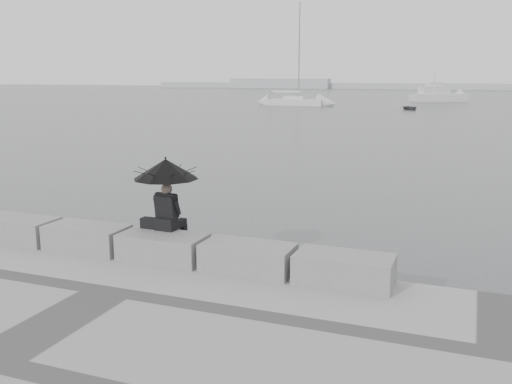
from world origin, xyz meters
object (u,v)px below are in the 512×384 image
at_px(sailboat_left, 295,101).
at_px(dinghy, 410,108).
at_px(seated_person, 166,177).
at_px(motor_cruiser, 439,95).

xyz_separation_m(sailboat_left, dinghy, (15.01, -4.32, -0.28)).
bearing_deg(dinghy, sailboat_left, 133.45).
relative_size(seated_person, motor_cruiser, 0.16).
relative_size(seated_person, sailboat_left, 0.11).
xyz_separation_m(sailboat_left, motor_cruiser, (16.55, 18.52, 0.37)).
bearing_deg(sailboat_left, motor_cruiser, 50.46).
xyz_separation_m(seated_person, sailboat_left, (-16.91, 62.05, -1.49)).
distance_m(seated_person, dinghy, 57.79).
bearing_deg(sailboat_left, seated_person, -72.51).
bearing_deg(dinghy, seated_person, -118.61).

